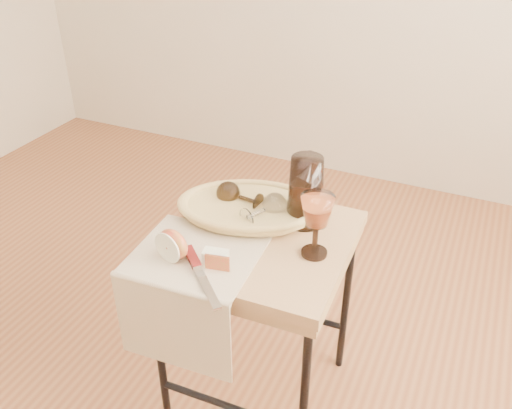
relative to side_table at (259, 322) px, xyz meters
The scene contains 11 objects.
floor 0.50m from the side_table, 155.83° to the right, with size 3.60×3.60×0.00m, color brown.
side_table is the anchor object (origin of this frame).
tea_towel 0.37m from the side_table, 129.09° to the right, with size 0.33×0.29×0.01m, color beige.
bread_basket 0.36m from the side_table, 129.48° to the left, with size 0.37×0.25×0.05m, color #AF8B3E, non-canonical shape.
goblet_lying_a 0.40m from the side_table, 135.31° to the left, with size 0.12×0.07×0.07m, color #3C2917, non-canonical shape.
goblet_lying_b 0.37m from the side_table, 104.47° to the left, with size 0.12×0.07×0.07m, color white, non-canonical shape.
pitcher 0.45m from the side_table, 55.41° to the left, with size 0.15×0.23×0.25m, color black, non-canonical shape.
wine_goblet 0.44m from the side_table, ahead, with size 0.09×0.09×0.18m, color white, non-canonical shape.
apple_half 0.44m from the side_table, 131.89° to the right, with size 0.09×0.05×0.09m, color red.
apple_wedge 0.39m from the side_table, 106.46° to the right, with size 0.06×0.03×0.04m, color white.
table_knife 0.40m from the side_table, 106.16° to the right, with size 0.25×0.03×0.02m, color silver, non-canonical shape.
Camera 1 is at (0.86, -0.98, 1.52)m, focal length 38.35 mm.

